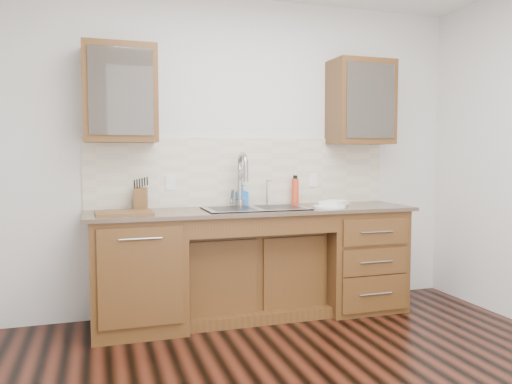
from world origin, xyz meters
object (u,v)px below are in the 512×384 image
object	(u,v)px
soap_bottle	(242,195)
water_bottle	(295,192)
knife_block	(141,199)
plate	(329,207)
cutting_board	(124,213)

from	to	relation	value
soap_bottle	water_bottle	size ratio (longest dim) A/B	0.80
knife_block	plate	bearing A→B (deg)	-1.23
soap_bottle	plate	distance (m)	0.76
plate	knife_block	bearing A→B (deg)	168.15
water_bottle	plate	size ratio (longest dim) A/B	0.84
knife_block	cutting_board	xyz separation A→B (m)	(-0.15, -0.26, -0.08)
water_bottle	knife_block	size ratio (longest dim) A/B	1.31
knife_block	soap_bottle	bearing A→B (deg)	13.88
water_bottle	plate	world-z (taller)	water_bottle
soap_bottle	water_bottle	world-z (taller)	water_bottle
water_bottle	soap_bottle	bearing A→B (deg)	176.30
water_bottle	knife_block	bearing A→B (deg)	-179.24
water_bottle	plate	bearing A→B (deg)	-63.06
soap_bottle	plate	size ratio (longest dim) A/B	0.67
cutting_board	soap_bottle	bearing A→B (deg)	17.11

